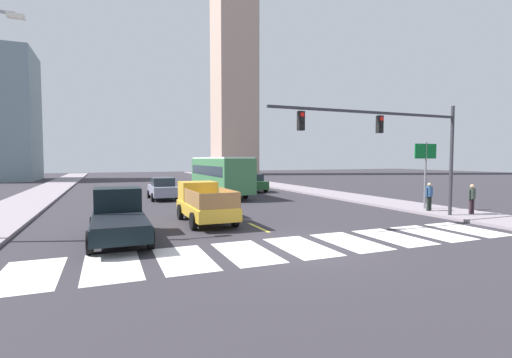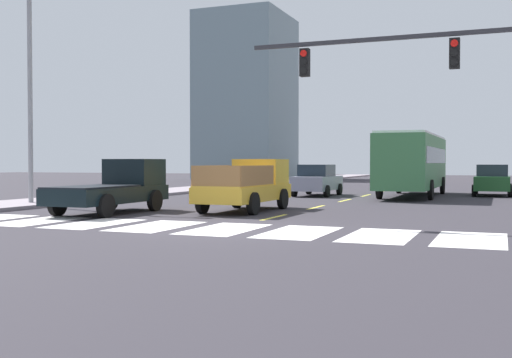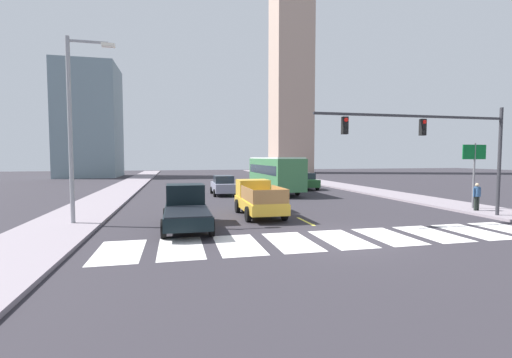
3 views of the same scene
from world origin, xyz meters
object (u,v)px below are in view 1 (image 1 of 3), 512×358
Objects in this scene: pickup_dark at (119,216)px; direction_sign_green at (425,161)px; sedan_near_right at (162,188)px; pedestrian_walking at (429,194)px; sedan_mid at (252,183)px; traffic_signal_gantry at (400,137)px; city_bus at (220,173)px; pickup_stakebed at (204,203)px; pedestrian_waiting at (472,196)px.

pickup_dark is 17.76m from direction_sign_green.
pedestrian_walking reaches higher than sedan_near_right.
sedan_near_right is 1.00× the size of sedan_mid.
traffic_signal_gantry is 6.67× the size of pedestrian_walking.
city_bus is 2.45× the size of sedan_mid.
pickup_dark is 1.24× the size of direction_sign_green.
direction_sign_green is (4.45, 2.50, -1.24)m from traffic_signal_gantry.
sedan_near_right is at bearing 91.96° from pickup_stakebed.
sedan_mid is 17.60m from pedestrian_walking.
direction_sign_green is at bearing -6.38° from pickup_stakebed.
traffic_signal_gantry is at bearing -4.26° from pickup_dark.
pickup_dark is 17.02m from pedestrian_walking.
pedestrian_waiting is at bearing -75.45° from sedan_mid.
traffic_signal_gantry is 5.25m from direction_sign_green.
city_bus is 16.96m from traffic_signal_gantry.
pickup_dark is at bearing -120.54° from city_bus.
pedestrian_waiting is (0.56, -2.69, -1.92)m from direction_sign_green.
sedan_mid is (8.49, 14.80, -0.08)m from pickup_stakebed.
direction_sign_green reaches higher than pickup_dark.
direction_sign_green is (17.58, 1.36, 2.11)m from pickup_dark.
pedestrian_walking is (12.90, -2.23, 0.18)m from pickup_stakebed.
pedestrian_waiting is (14.03, -4.07, 0.18)m from pickup_stakebed.
pedestrian_walking is (4.41, -17.03, 0.26)m from sedan_mid.
pedestrian_walking is at bearing -60.75° from city_bus.
city_bus is 18.96m from pedestrian_waiting.
direction_sign_green is 3.35m from pedestrian_waiting.
sedan_near_right and sedan_mid have the same top height.
city_bus is 6.59× the size of pedestrian_waiting.
direction_sign_green is 2.56× the size of pedestrian_waiting.
traffic_signal_gantry is (0.52, -18.67, 3.41)m from sedan_mid.
traffic_signal_gantry reaches higher than sedan_mid.
pedestrian_walking is (-0.56, -0.86, -1.92)m from direction_sign_green.
traffic_signal_gantry reaches higher than city_bus.
pickup_dark is 21.60m from sedan_mid.
pedestrian_waiting is at bearing -78.26° from direction_sign_green.
pedestrian_walking is (-1.12, 1.84, 0.00)m from pedestrian_waiting.
pickup_dark is 1.18× the size of sedan_near_right.
pickup_stakebed is 1.18× the size of sedan_near_right.
pedestrian_waiting is at bearing -16.73° from pickup_stakebed.
sedan_mid is 19.67m from pedestrian_waiting.
traffic_signal_gantry is at bearing 135.41° from pedestrian_walking.
sedan_mid is at bearing 37.05° from pedestrian_walking.
sedan_near_right is at bearing 67.53° from pedestrian_walking.
sedan_near_right is 18.94m from pedestrian_walking.
sedan_mid is at bearing 41.42° from pedestrian_waiting.
pedestrian_walking is at bearing -77.27° from sedan_mid.
pedestrian_waiting is at bearing -48.59° from sedan_near_right.
pedestrian_waiting is (9.51, -16.38, -0.84)m from city_bus.
direction_sign_green reaches higher than pedestrian_waiting.
traffic_signal_gantry reaches higher than direction_sign_green.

